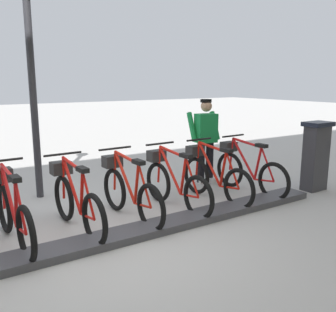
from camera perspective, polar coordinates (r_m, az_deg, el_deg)
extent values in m
plane|color=#BCB9B4|center=(4.91, -8.94, -12.93)|extent=(60.00, 60.00, 0.00)
cube|color=#47474C|center=(4.89, -8.96, -12.39)|extent=(0.44, 7.26, 0.10)
cube|color=#38383D|center=(7.41, 21.63, -0.36)|extent=(0.28, 0.44, 1.20)
cube|color=#194C8C|center=(7.43, 20.89, 2.48)|extent=(0.03, 0.30, 0.40)
cube|color=black|center=(7.31, 22.00, 4.56)|extent=(0.36, 0.52, 0.08)
torus|color=black|center=(6.58, 15.89, -3.77)|extent=(0.67, 0.10, 0.67)
torus|color=black|center=(7.25, 9.42, -2.08)|extent=(0.67, 0.10, 0.67)
cylinder|color=red|center=(6.96, 11.48, -0.36)|extent=(0.60, 0.07, 0.70)
cylinder|color=red|center=(6.74, 13.59, -1.14)|extent=(0.16, 0.05, 0.61)
cylinder|color=red|center=(6.87, 11.95, 2.01)|extent=(0.69, 0.07, 0.11)
cylinder|color=red|center=(6.71, 14.46, -3.63)|extent=(0.43, 0.05, 0.09)
cylinder|color=red|center=(6.61, 14.99, -1.22)|extent=(0.33, 0.05, 0.56)
cylinder|color=red|center=(7.17, 9.67, 0.27)|extent=(0.10, 0.04, 0.62)
cube|color=black|center=(6.64, 14.11, 1.55)|extent=(0.22, 0.11, 0.06)
cylinder|color=black|center=(7.09, 9.94, 3.07)|extent=(0.05, 0.54, 0.03)
cube|color=#2D2D2D|center=(7.20, 9.26, 1.44)|extent=(0.21, 0.29, 0.18)
torus|color=black|center=(6.01, 10.79, -4.97)|extent=(0.67, 0.10, 0.67)
torus|color=black|center=(6.75, 4.35, -2.98)|extent=(0.67, 0.10, 0.67)
cylinder|color=red|center=(6.43, 6.34, -1.17)|extent=(0.60, 0.07, 0.70)
cylinder|color=red|center=(6.19, 8.44, -2.05)|extent=(0.16, 0.05, 0.61)
cylinder|color=red|center=(6.33, 6.76, 1.38)|extent=(0.69, 0.07, 0.11)
cylinder|color=red|center=(6.16, 9.36, -4.78)|extent=(0.43, 0.05, 0.09)
cylinder|color=red|center=(6.04, 9.85, -2.17)|extent=(0.33, 0.05, 0.56)
cylinder|color=red|center=(6.65, 4.55, -0.47)|extent=(0.10, 0.04, 0.62)
cube|color=black|center=(6.08, 8.93, 0.87)|extent=(0.22, 0.11, 0.06)
cylinder|color=black|center=(6.57, 4.77, 2.54)|extent=(0.05, 0.54, 0.03)
cube|color=#2D2D2D|center=(6.69, 4.13, 0.80)|extent=(0.21, 0.29, 0.18)
torus|color=black|center=(5.50, 4.67, -6.35)|extent=(0.67, 0.10, 0.67)
torus|color=black|center=(6.30, -1.50, -3.99)|extent=(0.67, 0.10, 0.67)
cylinder|color=red|center=(5.96, 0.33, -2.11)|extent=(0.60, 0.07, 0.70)
cylinder|color=red|center=(5.70, 2.35, -3.11)|extent=(0.16, 0.05, 0.61)
cylinder|color=red|center=(5.85, 0.68, 0.63)|extent=(0.69, 0.07, 0.11)
cylinder|color=red|center=(5.66, 3.28, -6.09)|extent=(0.43, 0.05, 0.09)
cylinder|color=red|center=(5.54, 3.70, -3.28)|extent=(0.33, 0.05, 0.56)
cylinder|color=red|center=(6.20, -1.36, -1.31)|extent=(0.10, 0.04, 0.62)
cube|color=black|center=(5.58, 2.75, 0.04)|extent=(0.22, 0.11, 0.06)
cylinder|color=black|center=(6.11, -1.22, 1.91)|extent=(0.05, 0.54, 0.03)
cube|color=#2D2D2D|center=(6.24, -1.78, 0.05)|extent=(0.21, 0.29, 0.18)
torus|color=black|center=(5.07, -2.63, -7.90)|extent=(0.67, 0.10, 0.67)
torus|color=black|center=(5.94, -8.18, -5.09)|extent=(0.67, 0.10, 0.67)
cylinder|color=red|center=(5.57, -6.63, -3.16)|extent=(0.60, 0.07, 0.70)
cylinder|color=red|center=(5.29, -4.81, -4.31)|extent=(0.16, 0.05, 0.61)
cylinder|color=red|center=(5.45, -6.39, -0.24)|extent=(0.69, 0.07, 0.11)
cylinder|color=red|center=(5.25, -3.90, -7.54)|extent=(0.43, 0.05, 0.09)
cylinder|color=red|center=(5.11, -3.59, -4.54)|extent=(0.33, 0.05, 0.56)
cylinder|color=red|center=(5.83, -8.12, -2.26)|extent=(0.10, 0.04, 0.62)
cube|color=black|center=(5.16, -4.53, -0.93)|extent=(0.22, 0.11, 0.06)
cylinder|color=black|center=(5.73, -8.09, 1.16)|extent=(0.05, 0.54, 0.03)
cube|color=#2D2D2D|center=(5.87, -8.52, -0.80)|extent=(0.21, 0.29, 0.18)
torus|color=black|center=(4.74, -11.19, -9.53)|extent=(0.67, 0.10, 0.67)
torus|color=black|center=(5.66, -15.63, -6.23)|extent=(0.67, 0.10, 0.67)
cylinder|color=red|center=(5.27, -14.51, -4.30)|extent=(0.60, 0.07, 0.70)
cylinder|color=red|center=(4.98, -13.05, -5.59)|extent=(0.16, 0.05, 0.61)
cylinder|color=red|center=(5.15, -14.43, -1.24)|extent=(0.69, 0.07, 0.11)
cylinder|color=red|center=(4.93, -12.21, -9.07)|extent=(0.43, 0.05, 0.09)
cylinder|color=red|center=(4.78, -12.08, -5.91)|extent=(0.33, 0.05, 0.56)
cylinder|color=red|center=(5.55, -15.70, -3.28)|extent=(0.10, 0.04, 0.62)
cube|color=black|center=(4.84, -12.95, -2.03)|extent=(0.22, 0.11, 0.06)
cylinder|color=black|center=(5.45, -15.79, 0.29)|extent=(0.05, 0.54, 0.03)
cube|color=#2D2D2D|center=(5.59, -16.05, -1.74)|extent=(0.21, 0.29, 0.18)
torus|color=black|center=(4.53, -20.87, -11.11)|extent=(0.67, 0.10, 0.67)
torus|color=black|center=(5.49, -23.73, -7.34)|extent=(0.67, 0.10, 0.67)
cylinder|color=red|center=(5.09, -23.16, -5.45)|extent=(0.60, 0.07, 0.70)
cylinder|color=red|center=(4.78, -22.22, -6.89)|extent=(0.16, 0.05, 0.61)
cylinder|color=red|center=(4.96, -23.28, -2.30)|extent=(0.69, 0.07, 0.11)
cylinder|color=red|center=(4.73, -21.52, -10.54)|extent=(0.43, 0.05, 0.09)
cylinder|color=red|center=(4.57, -21.61, -7.29)|extent=(0.33, 0.05, 0.56)
cylinder|color=red|center=(5.38, -23.92, -4.32)|extent=(0.10, 0.04, 0.62)
cube|color=black|center=(4.63, -22.35, -3.21)|extent=(0.22, 0.11, 0.06)
cylinder|color=black|center=(5.27, -24.17, -0.65)|extent=(0.05, 0.54, 0.03)
cube|color=#2D2D2D|center=(5.42, -24.22, -2.73)|extent=(0.21, 0.29, 0.18)
cube|color=white|center=(7.55, 4.71, -3.65)|extent=(0.27, 0.15, 0.10)
cube|color=white|center=(7.56, 6.61, -3.67)|extent=(0.27, 0.15, 0.10)
cylinder|color=black|center=(7.41, 5.05, -0.91)|extent=(0.15, 0.15, 0.82)
cylinder|color=black|center=(7.51, 6.38, -0.78)|extent=(0.15, 0.15, 0.82)
cube|color=#1B9246|center=(7.35, 5.82, 4.26)|extent=(0.32, 0.43, 0.56)
cylinder|color=#1B9246|center=(7.31, 3.66, 4.48)|extent=(0.35, 0.15, 0.57)
cylinder|color=#1B9246|center=(7.56, 7.16, 4.65)|extent=(0.35, 0.15, 0.57)
sphere|color=tan|center=(7.31, 5.89, 7.61)|extent=(0.22, 0.22, 0.22)
cylinder|color=black|center=(7.32, 5.83, 8.40)|extent=(0.22, 0.22, 0.06)
cylinder|color=#2D2D33|center=(6.71, -19.87, 7.81)|extent=(0.12, 0.12, 3.33)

